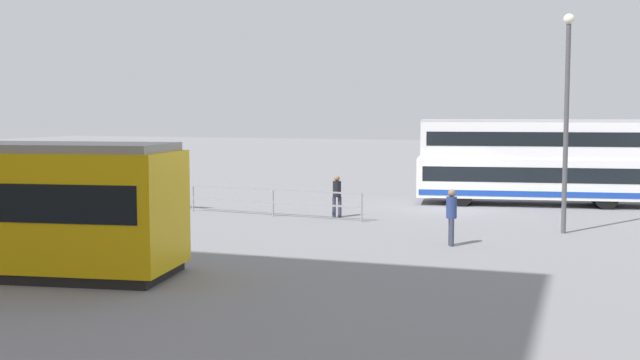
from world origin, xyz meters
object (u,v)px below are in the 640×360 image
object	(u,v)px
pedestrian_near_railing	(337,193)
street_lamp	(567,107)
info_sign	(164,173)
pedestrian_crossing	(451,213)
double_decker_bus	(536,162)

from	to	relation	value
pedestrian_near_railing	street_lamp	bearing A→B (deg)	172.18
info_sign	street_lamp	world-z (taller)	street_lamp
pedestrian_crossing	street_lamp	bearing A→B (deg)	-129.21
pedestrian_crossing	info_sign	bearing A→B (deg)	-19.58
pedestrian_near_railing	info_sign	world-z (taller)	info_sign
pedestrian_crossing	info_sign	xyz separation A→B (m)	(12.76, -4.54, 0.56)
pedestrian_crossing	double_decker_bus	bearing A→B (deg)	-97.03
pedestrian_near_railing	pedestrian_crossing	distance (m)	7.27
double_decker_bus	info_sign	bearing A→B (deg)	27.06
double_decker_bus	street_lamp	bearing A→B (deg)	101.40
street_lamp	pedestrian_near_railing	bearing A→B (deg)	-7.82
double_decker_bus	pedestrian_near_railing	bearing A→B (deg)	45.28
pedestrian_near_railing	pedestrian_crossing	size ratio (longest dim) A/B	0.94
pedestrian_crossing	pedestrian_near_railing	bearing A→B (deg)	-42.63
double_decker_bus	street_lamp	xyz separation A→B (m)	(-1.62, 8.03, 2.32)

